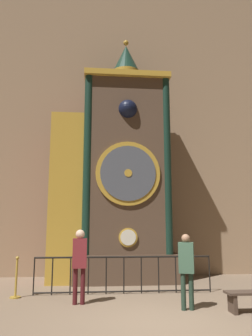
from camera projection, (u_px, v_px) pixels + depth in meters
ground_plane at (160, 325)px, 6.15m from camera, size 28.00×28.00×0.00m
cathedral_back_wall at (125, 107)px, 13.65m from camera, size 24.00×0.32×13.54m
clock_tower at (115, 175)px, 11.55m from camera, size 4.38×1.78×8.85m
railing_fence at (124, 273)px, 9.12m from camera, size 4.95×0.05×1.01m
visitor_near at (80, 258)px, 7.97m from camera, size 0.34×0.22×1.75m
visitor_far at (186, 264)px, 7.43m from camera, size 0.39×0.32×1.66m
stanchion_post at (16, 284)px, 8.55m from camera, size 0.28×0.28×1.05m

